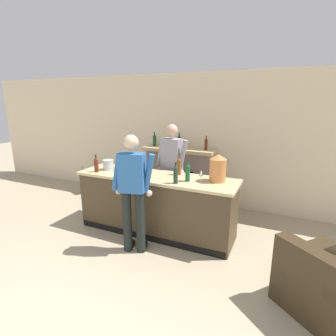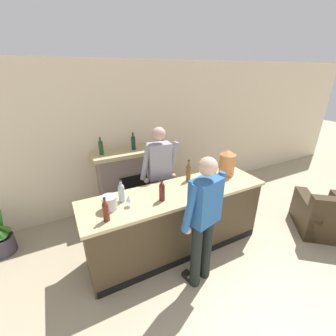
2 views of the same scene
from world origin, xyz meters
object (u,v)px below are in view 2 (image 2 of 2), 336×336
wine_bottle_port_short (214,176)px  copper_dispenser (227,162)px  fireplace_stone (136,179)px  wine_glass_by_dispenser (221,173)px  person_customer (204,219)px  wine_bottle_chardonnay_pale (106,210)px  wine_glass_mid_counter (129,199)px  wine_bottle_merlot_tall (188,172)px  wine_bottle_burgundy_dark (121,192)px  armchair_black (325,218)px  ice_bucket_steel (109,203)px  person_bartender (160,175)px  wine_bottle_rose_blush (214,183)px  wine_bottle_cabernet_heavy (162,191)px

wine_bottle_port_short → copper_dispenser: bearing=24.4°
fireplace_stone → wine_glass_by_dispenser: 1.72m
person_customer → wine_bottle_port_short: person_customer is taller
wine_bottle_chardonnay_pale → wine_glass_mid_counter: wine_bottle_chardonnay_pale is taller
person_customer → wine_bottle_chardonnay_pale: 1.12m
fireplace_stone → wine_bottle_merlot_tall: 1.35m
wine_bottle_chardonnay_pale → copper_dispenser: bearing=9.4°
wine_bottle_burgundy_dark → wine_bottle_merlot_tall: size_ratio=0.89×
wine_bottle_merlot_tall → wine_glass_by_dispenser: size_ratio=1.93×
armchair_black → ice_bucket_steel: 3.56m
armchair_black → wine_glass_mid_counter: (-3.14, 0.78, 0.83)m
person_bartender → wine_glass_by_dispenser: size_ratio=10.06×
wine_glass_mid_counter → wine_glass_by_dispenser: size_ratio=0.89×
person_customer → copper_dispenser: bearing=38.1°
wine_bottle_burgundy_dark → wine_bottle_chardonnay_pale: wine_bottle_burgundy_dark is taller
copper_dispenser → wine_bottle_chardonnay_pale: copper_dispenser is taller
armchair_black → wine_bottle_burgundy_dark: (-3.18, 0.94, 0.86)m
person_bartender → wine_bottle_port_short: 0.89m
copper_dispenser → wine_bottle_rose_blush: bearing=-145.8°
armchair_black → wine_bottle_merlot_tall: wine_bottle_merlot_tall is taller
fireplace_stone → wine_bottle_rose_blush: size_ratio=4.85×
wine_bottle_chardonnay_pale → ice_bucket_steel: bearing=66.8°
wine_bottle_merlot_tall → wine_glass_mid_counter: bearing=-165.4°
person_customer → wine_bottle_chardonnay_pale: size_ratio=5.85×
person_bartender → ice_bucket_steel: (-0.96, -0.61, 0.10)m
armchair_black → wine_glass_by_dispenser: size_ratio=6.58×
wine_bottle_chardonnay_pale → wine_bottle_rose_blush: 1.49m
person_bartender → copper_dispenser: bearing=-26.4°
armchair_black → wine_bottle_burgundy_dark: bearing=163.6°
fireplace_stone → person_bartender: size_ratio=0.87×
armchair_black → person_bartender: 2.89m
armchair_black → wine_bottle_chardonnay_pale: bearing=169.9°
armchair_black → wine_glass_by_dispenser: 2.04m
wine_bottle_merlot_tall → wine_glass_mid_counter: 1.07m
armchair_black → wine_bottle_cabernet_heavy: (-2.71, 0.72, 0.86)m
fireplace_stone → copper_dispenser: 1.78m
person_bartender → wine_bottle_burgundy_dark: 0.94m
wine_bottle_port_short → wine_bottle_merlot_tall: wine_bottle_merlot_tall is taller
copper_dispenser → wine_bottle_burgundy_dark: copper_dispenser is taller
person_bartender → wine_bottle_merlot_tall: person_bartender is taller
person_bartender → wine_bottle_port_short: bearing=-50.1°
person_customer → ice_bucket_steel: person_customer is taller
wine_bottle_port_short → ice_bucket_steel: bearing=177.7°
fireplace_stone → wine_bottle_chardonnay_pale: size_ratio=5.17×
fireplace_stone → wine_bottle_chardonnay_pale: 1.89m
copper_dispenser → wine_bottle_port_short: bearing=-155.6°
fireplace_stone → wine_glass_mid_counter: 1.61m
wine_bottle_rose_blush → person_bartender: bearing=117.4°
fireplace_stone → wine_bottle_cabernet_heavy: size_ratio=5.03×
wine_bottle_cabernet_heavy → wine_glass_mid_counter: 0.43m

